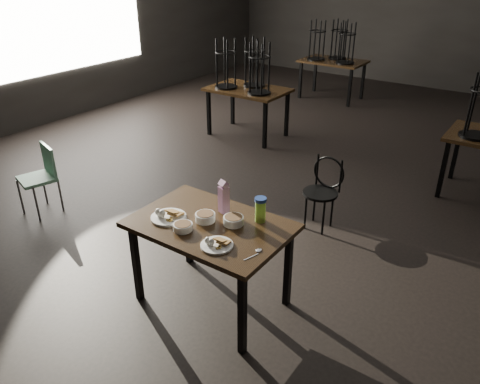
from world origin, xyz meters
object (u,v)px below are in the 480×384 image
Objects in this scene: bentwood_chair at (323,187)px; juice_carton at (224,197)px; water_bottle at (260,209)px; school_chair at (42,173)px; main_table at (210,232)px.

juice_carton is at bearing -95.86° from bentwood_chair.
water_bottle reaches higher than school_chair.
juice_carton is (-0.02, 0.21, 0.21)m from main_table.
bentwood_chair is 3.03m from school_chair.
juice_carton reaches higher than main_table.
school_chair is (-2.76, -0.08, -0.39)m from water_bottle.
main_table is 1.58× the size of school_chair.
bentwood_chair is at bearing 83.31° from main_table.
bentwood_chair is (0.19, 1.62, -0.22)m from main_table.
bentwood_chair is at bearing 81.54° from juice_carton.
juice_carton is 0.36× the size of bentwood_chair.
juice_carton reaches higher than water_bottle.
water_bottle is 0.26× the size of school_chair.
main_table is 1.65m from bentwood_chair.
bentwood_chair is 1.00× the size of school_chair.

